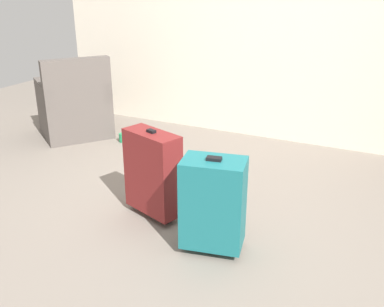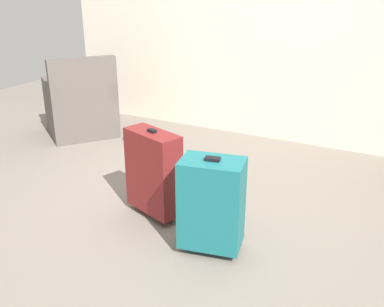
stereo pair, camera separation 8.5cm
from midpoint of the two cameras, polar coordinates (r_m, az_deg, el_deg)
ground_plane at (r=3.07m, az=-1.49°, el=-10.53°), size 9.39×9.39×0.00m
back_wall at (r=4.70m, az=11.59°, el=17.16°), size 5.37×0.10×2.60m
armchair at (r=5.06m, az=-15.52°, el=5.75°), size 0.98×0.98×0.90m
mug at (r=4.80m, az=-9.52°, el=2.06°), size 0.12×0.08×0.10m
suitcase_teal at (r=2.75m, az=1.89°, el=-6.48°), size 0.43×0.33×0.65m
suitcase_dark_red at (r=3.16m, az=-5.92°, el=-2.48°), size 0.48×0.32×0.68m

